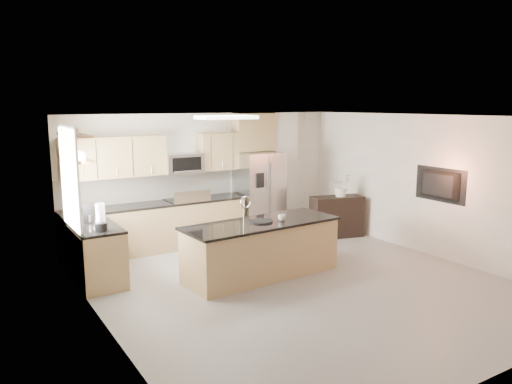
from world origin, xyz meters
TOP-DOWN VIEW (x-y plane):
  - floor at (0.00, 0.00)m, footprint 6.50×6.50m
  - ceiling at (0.00, 0.00)m, footprint 6.00×6.50m
  - wall_back at (0.00, 3.25)m, footprint 6.00×0.02m
  - wall_front at (0.00, -3.25)m, footprint 6.00×0.02m
  - wall_left at (-3.00, 0.00)m, footprint 0.02×6.50m
  - wall_right at (3.00, 0.00)m, footprint 0.02×6.50m
  - back_counter at (-1.23, 2.93)m, footprint 3.55×0.66m
  - left_counter at (-2.67, 1.85)m, footprint 0.66×1.50m
  - range at (-0.60, 2.92)m, footprint 0.76×0.64m
  - upper_cabinets at (-1.30, 3.09)m, footprint 3.50×0.33m
  - microwave at (-0.60, 3.04)m, footprint 0.76×0.40m
  - refrigerator at (1.06, 2.87)m, footprint 0.92×0.78m
  - partition_column at (1.82, 3.10)m, footprint 0.60×0.30m
  - window at (-2.98, 1.85)m, footprint 0.04×1.15m
  - shelf_lower at (-2.85, 1.95)m, footprint 0.30×1.20m
  - shelf_upper at (-2.85, 1.95)m, footprint 0.30×1.20m
  - ceiling_fixture at (-0.40, 1.60)m, footprint 1.00×0.50m
  - island at (-0.30, 0.63)m, footprint 2.66×1.09m
  - credenza at (2.37, 1.87)m, footprint 1.16×0.71m
  - cup at (0.04, 0.54)m, footprint 0.16×0.16m
  - platter at (-0.31, 0.63)m, footprint 0.39×0.39m
  - blender at (-2.67, 1.34)m, footprint 0.18×0.18m
  - kettle at (-2.62, 1.63)m, footprint 0.20×0.20m
  - coffee_maker at (-2.69, 2.00)m, footprint 0.20×0.23m
  - bowl at (-2.85, 2.23)m, footprint 0.38×0.38m
  - flower_vase at (2.43, 1.83)m, footprint 0.79×0.73m
  - television at (2.91, -0.20)m, footprint 0.14×1.08m

SIDE VIEW (x-z plane):
  - floor at x=0.00m, z-range 0.00..0.00m
  - credenza at x=2.37m, z-range 0.00..0.86m
  - island at x=-0.30m, z-range -0.21..1.12m
  - left_counter at x=-2.67m, z-range 0.00..0.92m
  - back_counter at x=-1.23m, z-range -0.25..1.19m
  - range at x=-0.60m, z-range -0.10..1.04m
  - refrigerator at x=1.06m, z-range 0.00..1.78m
  - platter at x=-0.31m, z-range 0.90..0.92m
  - cup at x=0.04m, z-range 0.90..1.01m
  - kettle at x=-2.62m, z-range 0.91..1.16m
  - coffee_maker at x=-2.69m, z-range 0.91..1.22m
  - blender at x=-2.67m, z-range 0.89..1.31m
  - flower_vase at x=2.43m, z-range 0.86..1.57m
  - wall_back at x=0.00m, z-range 0.00..2.60m
  - wall_front at x=0.00m, z-range 0.00..2.60m
  - wall_left at x=-3.00m, z-range 0.00..2.60m
  - wall_right at x=3.00m, z-range 0.00..2.60m
  - partition_column at x=1.82m, z-range 0.00..2.60m
  - television at x=2.91m, z-range 1.04..1.66m
  - microwave at x=-0.60m, z-range 1.43..1.83m
  - window at x=-2.98m, z-range 0.83..2.47m
  - upper_cabinets at x=-1.30m, z-range 1.45..2.20m
  - shelf_lower at x=-2.85m, z-range 1.93..1.97m
  - shelf_upper at x=-2.85m, z-range 2.30..2.34m
  - bowl at x=-2.85m, z-range 2.34..2.42m
  - ceiling_fixture at x=-0.40m, z-range 2.53..2.59m
  - ceiling at x=0.00m, z-range 2.59..2.61m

